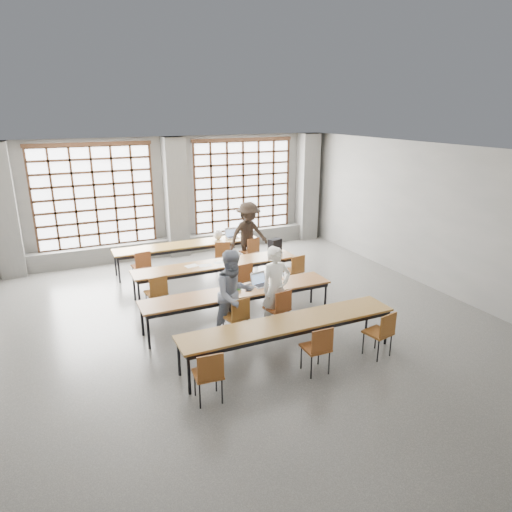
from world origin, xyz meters
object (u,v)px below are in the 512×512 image
Objects in this scene: mouse at (280,283)px; phone at (249,291)px; chair_back_right at (251,249)px; chair_back_left at (142,264)px; chair_mid_centre at (242,277)px; chair_near_right at (382,330)px; student_back at (248,235)px; chair_near_left at (209,372)px; laptop_front at (260,282)px; desk_row_c at (239,294)px; chair_back_mid at (223,253)px; laptop_back at (232,235)px; chair_mid_left at (157,290)px; student_male at (276,288)px; chair_front_right at (279,306)px; backpack at (275,247)px; student_female at (234,295)px; chair_mid_right at (295,268)px; desk_row_d at (290,325)px; red_pouch at (208,371)px; green_box at (235,288)px; chair_front_left at (237,314)px; plastic_bag at (218,235)px; desk_row_b at (216,266)px; desk_row_a at (188,246)px.

mouse reaches higher than phone.
chair_back_right is 8.98× the size of mouse.
chair_back_left and chair_mid_centre have the same top height.
chair_back_right is 1.00× the size of chair_near_right.
student_back is 14.18× the size of phone.
student_back is at bearing 62.69° from chair_mid_centre.
chair_near_left is 3.13m from laptop_front.
desk_row_c is 4.55× the size of chair_back_mid.
chair_near_right is at bearing -88.57° from chair_back_right.
laptop_back is (-0.27, 0.74, 0.25)m from chair_back_right.
laptop_front reaches higher than chair_mid_left.
laptop_back reaches higher than desk_row_c.
student_male reaches higher than chair_mid_centre.
chair_front_right is 2.16× the size of laptop_front.
laptop_front is 0.43m from mouse.
student_female is at bearing -150.14° from backpack.
chair_near_left is 0.50× the size of student_female.
mouse is at bearing 61.23° from chair_front_right.
chair_back_left is 8.98× the size of mouse.
mouse is (-1.04, -1.22, 0.21)m from chair_mid_right.
desk_row_d reaches higher than red_pouch.
chair_near_left is 5.29m from backpack.
chair_mid_centre is at bearing 60.08° from green_box.
laptop_back reaches higher than chair_back_left.
laptop_front reaches higher than chair_near_right.
chair_front_right reaches higher than desk_row_c.
desk_row_c is 0.62m from student_female.
desk_row_c is 4.55× the size of chair_mid_centre.
green_box is (0.24, 0.71, 0.24)m from chair_front_left.
chair_front_right is at bearing -94.13° from plastic_bag.
laptop_back is (-0.61, 2.62, 0.25)m from chair_mid_right.
desk_row_c is 1.34m from chair_mid_centre.
laptop_front reaches higher than chair_mid_centre.
laptop_front is 2.16m from backpack.
chair_front_right is 1.00m from green_box.
desk_row_b is at bearing 100.07° from chair_front_right.
desk_row_a is 13.99× the size of plastic_bag.
chair_back_right is at bearing 71.33° from student_male.
student_female is (-0.01, 0.13, 0.35)m from chair_front_left.
phone is at bearing -122.31° from student_back.
desk_row_d is at bearing 20.23° from chair_near_left.
chair_near_right is 0.50× the size of student_female.
chair_front_left is 0.90m from chair_front_right.
laptop_back reaches higher than chair_near_right.
chair_back_right is 0.50× the size of student_female.
desk_row_d is 1.11m from chair_front_right.
chair_front_left reaches higher than red_pouch.
mouse reaches higher than desk_row_b.
laptop_front is at bearing -118.03° from student_back.
laptop_back reaches higher than desk_row_d.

